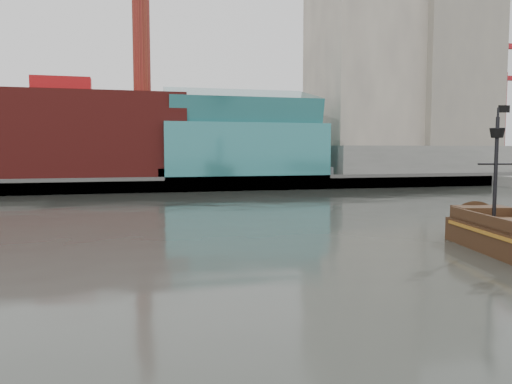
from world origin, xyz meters
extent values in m
plane|color=#2B2D28|center=(0.00, 0.00, 0.00)|extent=(400.00, 400.00, 0.00)
cube|color=slate|center=(0.00, 92.00, 1.00)|extent=(220.00, 60.00, 2.00)
cube|color=#4C4C49|center=(0.00, 62.50, 1.30)|extent=(220.00, 1.00, 2.60)
cube|color=maroon|center=(-22.00, 72.00, 9.50)|extent=(42.00, 18.00, 15.00)
cube|color=teal|center=(10.00, 70.00, 7.00)|extent=(30.00, 16.00, 10.00)
cube|color=#BBAF9B|center=(40.00, 80.00, 25.00)|extent=(20.00, 22.00, 46.00)
cube|color=gray|center=(58.00, 76.00, 21.00)|extent=(18.00, 18.00, 38.00)
cube|color=#BBAF9B|center=(50.00, 97.00, 28.00)|extent=(24.00, 20.00, 52.00)
cube|color=slate|center=(48.00, 66.00, 5.00)|extent=(40.00, 6.00, 6.00)
cylinder|color=maroon|center=(-8.00, 74.00, 28.00)|extent=(3.20, 3.20, 22.00)
cube|color=teal|center=(10.00, 70.00, 15.00)|extent=(28.00, 14.94, 8.78)
cube|color=slate|center=(78.00, 82.00, 3.50)|extent=(4.00, 4.00, 3.00)
cylinder|color=maroon|center=(78.00, 82.00, 18.00)|extent=(1.40, 1.40, 32.00)
cube|color=maroon|center=(75.00, 82.00, 33.00)|extent=(5.00, 2.50, 2.50)
cube|color=slate|center=(88.00, 92.00, 3.50)|extent=(4.00, 4.00, 3.00)
cylinder|color=maroon|center=(88.00, 92.00, 15.00)|extent=(1.40, 1.40, 26.00)
cube|color=maroon|center=(85.00, 92.00, 27.00)|extent=(5.00, 2.50, 2.50)
cube|color=black|center=(15.60, 10.14, 2.27)|extent=(4.38, 2.98, 0.95)
cylinder|color=black|center=(14.28, 7.21, 5.77)|extent=(0.31, 0.31, 7.38)
cone|color=black|center=(14.28, 7.21, 8.33)|extent=(1.22, 1.22, 0.66)
cube|color=black|center=(14.69, 7.13, 10.03)|extent=(0.84, 0.19, 0.52)
camera|label=1|loc=(-11.26, -22.86, 7.12)|focal=35.00mm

